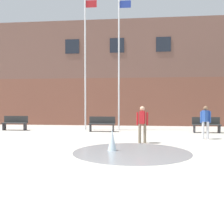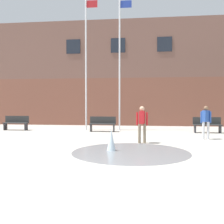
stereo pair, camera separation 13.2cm
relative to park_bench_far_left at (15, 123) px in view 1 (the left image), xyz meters
name	(u,v)px [view 1 (the left image)]	position (x,y,z in m)	size (l,w,h in m)	color
ground_plane	(57,182)	(6.17, -10.45, -0.48)	(100.00, 100.00, 0.00)	#B2ADA3
library_building	(120,77)	(6.17, 7.16, 3.60)	(36.00, 6.05, 8.17)	brown
splash_fountain	(124,147)	(7.41, -6.68, -0.33)	(4.13, 4.13, 0.78)	gray
park_bench_far_left	(15,123)	(0.00, 0.00, 0.00)	(1.60, 0.44, 0.91)	#28282D
park_bench_under_left_flagpole	(102,124)	(5.65, -0.20, 0.00)	(1.60, 0.44, 0.91)	#28282D
park_bench_far_right	(206,124)	(11.81, -0.16, 0.00)	(1.60, 0.44, 0.91)	#28282D
adult_watching	(142,121)	(8.06, -4.62, 0.45)	(0.50, 0.37, 1.59)	#89755B
adult_near_bench	(206,120)	(11.07, -3.03, 0.45)	(0.50, 0.37, 1.59)	silver
flagpole_left	(86,59)	(4.47, 0.66, 4.10)	(0.80, 0.10, 8.66)	silver
flagpole_right	(119,59)	(6.63, 0.66, 4.05)	(0.80, 0.10, 8.55)	silver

